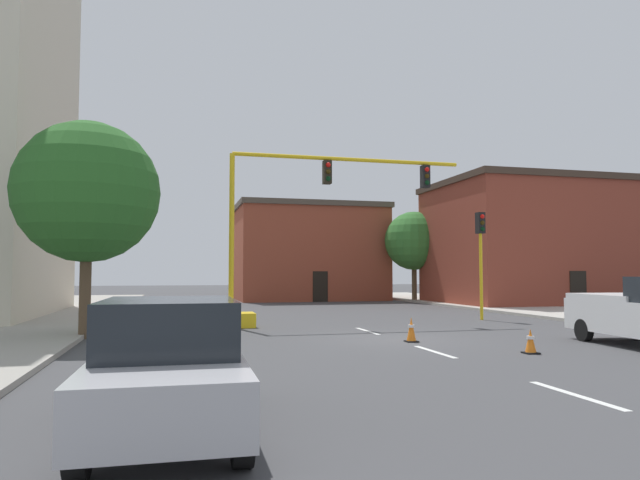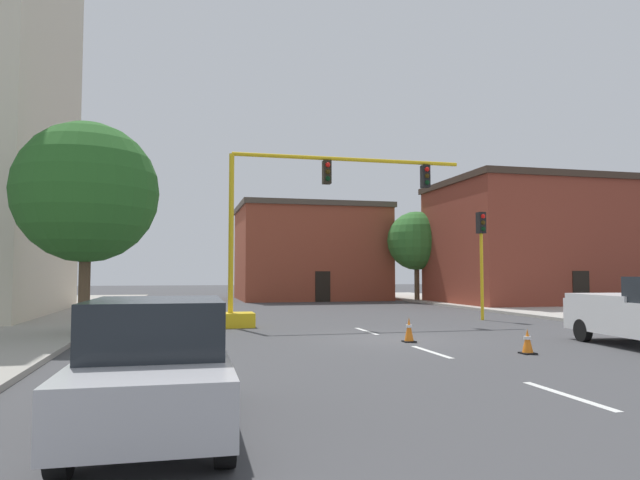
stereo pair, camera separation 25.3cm
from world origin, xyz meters
TOP-DOWN VIEW (x-y plane):
  - ground_plane at (0.00, 0.00)m, footprint 160.00×160.00m
  - sidewalk_left at (-12.48, 8.00)m, footprint 6.00×56.00m
  - sidewalk_right at (12.48, 8.00)m, footprint 6.00×56.00m
  - lane_stripe_seg_1 at (0.00, -8.50)m, footprint 0.16×2.40m
  - lane_stripe_seg_2 at (0.00, -3.00)m, footprint 0.16×2.40m
  - lane_stripe_seg_3 at (0.00, 2.50)m, footprint 0.16×2.40m
  - building_brick_center at (3.34, 27.24)m, footprint 11.40×9.27m
  - building_row_right at (16.20, 16.42)m, footprint 12.12×9.60m
  - traffic_signal_gantry at (-3.21, 5.13)m, footprint 10.49×1.20m
  - traffic_light_pole_right at (6.51, 5.86)m, footprint 0.32×0.47m
  - tree_left_near at (-9.51, 2.49)m, footprint 4.56×4.56m
  - tree_right_far at (10.05, 21.41)m, footprint 4.26×4.26m
  - sedan_silver_near_left at (-6.75, -9.18)m, footprint 1.93×4.53m
  - traffic_cone_roadside_a at (0.26, -0.86)m, footprint 0.36×0.36m
  - traffic_cone_roadside_b at (2.27, -3.93)m, footprint 0.36×0.36m

SIDE VIEW (x-z plane):
  - ground_plane at x=0.00m, z-range 0.00..0.00m
  - lane_stripe_seg_1 at x=0.00m, z-range 0.00..0.01m
  - lane_stripe_seg_2 at x=0.00m, z-range 0.00..0.01m
  - lane_stripe_seg_3 at x=0.00m, z-range 0.00..0.01m
  - sidewalk_left at x=-12.48m, z-range 0.00..0.14m
  - sidewalk_right at x=12.48m, z-range 0.00..0.14m
  - traffic_cone_roadside_b at x=2.27m, z-range -0.01..0.64m
  - traffic_cone_roadside_a at x=0.26m, z-range -0.01..0.74m
  - sedan_silver_near_left at x=-6.75m, z-range 0.02..1.76m
  - traffic_signal_gantry at x=-3.21m, z-range -1.09..5.74m
  - traffic_light_pole_right at x=6.51m, z-range 1.13..5.93m
  - building_brick_center at x=3.34m, z-range 0.01..7.41m
  - building_row_right at x=16.20m, z-range 0.01..8.17m
  - tree_right_far at x=10.05m, z-range 1.13..7.68m
  - tree_left_near at x=-9.51m, z-range 1.20..8.18m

